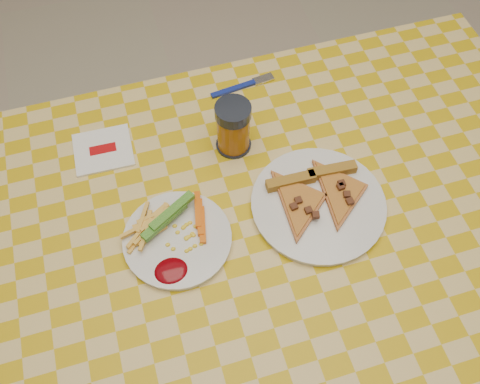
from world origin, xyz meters
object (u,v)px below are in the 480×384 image
plate_left (178,240)px  table (268,248)px  drink_glass (233,128)px  plate_right (318,205)px

plate_left → table: bearing=-9.6°
table → drink_glass: bearing=92.5°
plate_right → drink_glass: size_ratio=2.15×
table → drink_glass: drink_glass is taller
table → plate_right: 0.13m
plate_right → drink_glass: 0.22m
drink_glass → table: bearing=-87.5°
plate_right → drink_glass: bearing=121.2°
table → plate_left: size_ratio=6.56×
plate_right → table: bearing=-166.9°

